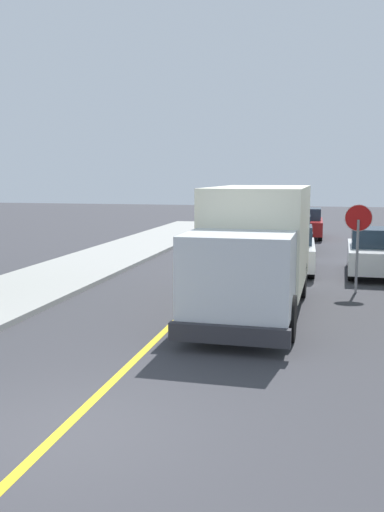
# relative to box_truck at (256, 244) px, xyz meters

# --- Properties ---
(ground_plane) EXTENTS (120.00, 120.00, 0.00)m
(ground_plane) POSITION_rel_box_truck_xyz_m (-1.75, -7.68, -1.77)
(ground_plane) COLOR #38383D
(centre_line_yellow) EXTENTS (0.16, 56.00, 0.01)m
(centre_line_yellow) POSITION_rel_box_truck_xyz_m (-1.75, 2.32, -1.76)
(centre_line_yellow) COLOR gold
(centre_line_yellow) RESTS_ON ground
(box_truck) EXTENTS (2.51, 7.21, 3.20)m
(box_truck) POSITION_rel_box_truck_xyz_m (0.00, 0.00, 0.00)
(box_truck) COLOR #F2EDCC
(box_truck) RESTS_ON ground
(parked_car_near) EXTENTS (1.96, 4.46, 1.67)m
(parked_car_near) POSITION_rel_box_truck_xyz_m (0.47, 6.56, -0.97)
(parked_car_near) COLOR silver
(parked_car_near) RESTS_ON ground
(parked_car_mid) EXTENTS (1.95, 4.46, 1.67)m
(parked_car_mid) POSITION_rel_box_truck_xyz_m (0.25, 12.35, -0.97)
(parked_car_mid) COLOR black
(parked_car_mid) RESTS_ON ground
(parked_car_far) EXTENTS (1.87, 4.43, 1.67)m
(parked_car_far) POSITION_rel_box_truck_xyz_m (0.68, 18.24, -0.97)
(parked_car_far) COLOR maroon
(parked_car_far) RESTS_ON ground
(parked_van_across) EXTENTS (1.93, 4.45, 1.67)m
(parked_van_across) POSITION_rel_box_truck_xyz_m (3.44, 6.41, -0.97)
(parked_van_across) COLOR silver
(parked_van_across) RESTS_ON ground
(stop_sign) EXTENTS (0.80, 0.10, 2.65)m
(stop_sign) POSITION_rel_box_truck_xyz_m (2.67, 3.03, 0.09)
(stop_sign) COLOR gray
(stop_sign) RESTS_ON ground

